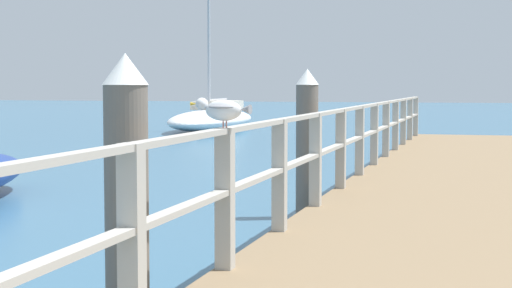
{
  "coord_description": "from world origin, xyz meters",
  "views": [
    {
      "loc": [
        0.63,
        0.01,
        1.69
      ],
      "look_at": [
        -2.0,
        9.41,
        0.99
      ],
      "focal_mm": 58.45,
      "sensor_mm": 36.0,
      "label": 1
    }
  ],
  "objects_px": {
    "boat_1": "(212,118)",
    "dock_piling_near": "(127,201)",
    "dock_piling_far": "(307,143)",
    "seagull_foreground": "(222,109)"
  },
  "relations": [
    {
      "from": "boat_1",
      "to": "dock_piling_near",
      "type": "bearing_deg",
      "value": 103.88
    },
    {
      "from": "boat_1",
      "to": "dock_piling_far",
      "type": "bearing_deg",
      "value": 108.49
    },
    {
      "from": "dock_piling_near",
      "to": "seagull_foreground",
      "type": "xyz_separation_m",
      "value": [
        0.37,
        0.83,
        0.56
      ]
    },
    {
      "from": "dock_piling_far",
      "to": "seagull_foreground",
      "type": "relative_size",
      "value": 3.96
    },
    {
      "from": "dock_piling_far",
      "to": "boat_1",
      "type": "relative_size",
      "value": 0.24
    },
    {
      "from": "dock_piling_far",
      "to": "seagull_foreground",
      "type": "bearing_deg",
      "value": -85.39
    },
    {
      "from": "dock_piling_far",
      "to": "dock_piling_near",
      "type": "bearing_deg",
      "value": -90.0
    },
    {
      "from": "dock_piling_near",
      "to": "boat_1",
      "type": "height_order",
      "value": "boat_1"
    },
    {
      "from": "dock_piling_near",
      "to": "dock_piling_far",
      "type": "height_order",
      "value": "same"
    },
    {
      "from": "dock_piling_near",
      "to": "dock_piling_far",
      "type": "xyz_separation_m",
      "value": [
        0.0,
        5.44,
        0.0
      ]
    }
  ]
}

